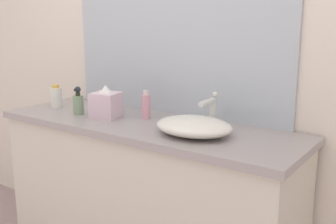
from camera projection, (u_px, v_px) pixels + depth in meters
The scene contains 9 objects.
bathroom_wall_rear at pixel (180, 35), 2.23m from camera, with size 6.00×0.06×2.60m, color silver.
vanity_counter at pixel (145, 201), 2.19m from camera, with size 1.66×0.52×0.87m.
wall_mirror_panel at pixel (174, 1), 2.17m from camera, with size 1.37×0.01×1.22m, color #B2BCC6.
sink_basin at pixel (194, 126), 1.86m from camera, with size 0.36×0.29×0.08m, color silver.
faucet at pixel (211, 107), 1.97m from camera, with size 0.03×0.15×0.17m.
soap_dispenser at pixel (78, 103), 2.27m from camera, with size 0.06×0.06×0.16m.
lotion_bottle at pixel (56, 97), 2.45m from camera, with size 0.07×0.07×0.14m.
perfume_bottle at pixel (146, 106), 2.17m from camera, with size 0.05×0.05×0.15m.
tissue_box at pixel (106, 104), 2.18m from camera, with size 0.16×0.16×0.18m.
Camera 1 is at (1.25, -1.16, 1.38)m, focal length 43.77 mm.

